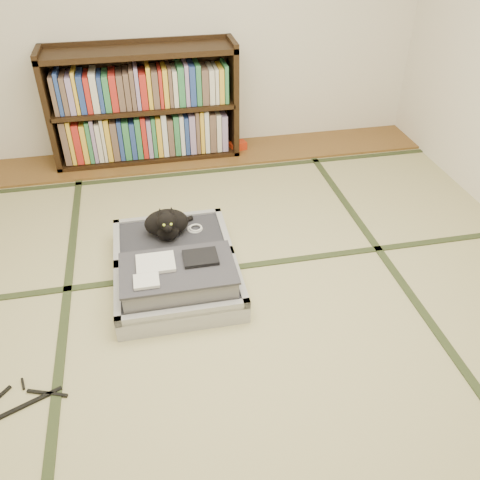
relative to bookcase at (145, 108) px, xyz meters
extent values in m
plane|color=tan|center=(0.41, -2.07, -0.45)|extent=(4.50, 4.50, 0.00)
cube|color=brown|center=(0.41, -0.07, -0.44)|extent=(4.00, 0.50, 0.02)
cube|color=red|center=(0.78, -0.04, -0.40)|extent=(0.17, 0.13, 0.07)
plane|color=silver|center=(0.41, 0.18, 0.75)|extent=(4.00, 0.00, 4.00)
cube|color=#2D381E|center=(-0.59, -2.07, -0.45)|extent=(0.05, 4.50, 0.01)
cube|color=#2D381E|center=(1.41, -2.07, -0.45)|extent=(0.05, 4.50, 0.01)
cube|color=#2D381E|center=(0.41, -1.67, -0.45)|extent=(4.00, 0.05, 0.01)
cube|color=#2D381E|center=(0.41, -0.37, -0.45)|extent=(4.00, 0.05, 0.01)
cube|color=black|center=(-0.75, 0.00, 0.02)|extent=(0.04, 0.35, 0.99)
cube|color=black|center=(0.75, 0.00, 0.02)|extent=(0.04, 0.35, 0.99)
cube|color=black|center=(0.00, 0.00, -0.42)|extent=(1.54, 0.35, 0.04)
cube|color=black|center=(0.00, 0.00, 0.46)|extent=(1.54, 0.35, 0.04)
cube|color=black|center=(0.00, 0.00, 0.02)|extent=(1.47, 0.35, 0.03)
cube|color=black|center=(0.00, 0.17, 0.02)|extent=(1.54, 0.02, 0.99)
cube|color=gray|center=(0.00, -0.02, -0.20)|extent=(1.38, 0.25, 0.42)
cube|color=gray|center=(0.00, -0.02, 0.21)|extent=(1.38, 0.25, 0.37)
cube|color=#A7A7AC|center=(0.06, -1.92, -0.39)|extent=(0.73, 0.48, 0.13)
cube|color=#2B2C33|center=(0.06, -1.92, -0.36)|extent=(0.65, 0.41, 0.09)
cube|color=#A7A7AC|center=(0.06, -2.14, -0.32)|extent=(0.73, 0.04, 0.05)
cube|color=#A7A7AC|center=(0.06, -1.70, -0.32)|extent=(0.73, 0.04, 0.05)
cube|color=#A7A7AC|center=(-0.28, -1.92, -0.32)|extent=(0.04, 0.48, 0.05)
cube|color=#A7A7AC|center=(0.41, -1.92, -0.32)|extent=(0.04, 0.48, 0.05)
cube|color=#A7A7AC|center=(0.06, -1.44, -0.39)|extent=(0.73, 0.48, 0.13)
cube|color=#2B2C33|center=(0.06, -1.44, -0.36)|extent=(0.65, 0.41, 0.09)
cube|color=#A7A7AC|center=(0.06, -1.66, -0.32)|extent=(0.73, 0.04, 0.05)
cube|color=#A7A7AC|center=(0.06, -1.21, -0.32)|extent=(0.73, 0.04, 0.05)
cube|color=#A7A7AC|center=(-0.28, -1.44, -0.32)|extent=(0.04, 0.48, 0.05)
cube|color=#A7A7AC|center=(0.41, -1.44, -0.32)|extent=(0.04, 0.48, 0.05)
cylinder|color=black|center=(0.06, -1.68, -0.32)|extent=(0.65, 0.02, 0.02)
cube|color=gray|center=(0.06, -1.92, -0.27)|extent=(0.62, 0.38, 0.13)
cube|color=#333239|center=(0.06, -1.92, -0.19)|extent=(0.64, 0.40, 0.01)
cube|color=silver|center=(-0.05, -1.87, -0.18)|extent=(0.21, 0.17, 0.02)
cube|color=black|center=(0.20, -1.87, -0.18)|extent=(0.19, 0.16, 0.02)
cube|color=silver|center=(-0.11, -2.02, -0.18)|extent=(0.14, 0.12, 0.02)
cube|color=white|center=(-0.15, -2.15, -0.38)|extent=(0.06, 0.01, 0.04)
cube|color=white|center=(-0.04, -2.15, -0.39)|extent=(0.05, 0.01, 0.03)
cube|color=orange|center=(0.30, -2.15, -0.38)|extent=(0.05, 0.01, 0.03)
cube|color=#197F33|center=(0.24, -2.15, -0.36)|extent=(0.04, 0.01, 0.03)
ellipsoid|color=black|center=(0.04, -1.41, -0.23)|extent=(0.28, 0.18, 0.17)
ellipsoid|color=black|center=(0.04, -1.49, -0.25)|extent=(0.14, 0.10, 0.10)
ellipsoid|color=black|center=(0.04, -1.52, -0.14)|extent=(0.12, 0.11, 0.11)
sphere|color=black|center=(0.04, -1.57, -0.16)|extent=(0.05, 0.05, 0.05)
cone|color=black|center=(0.01, -1.50, -0.08)|extent=(0.04, 0.05, 0.06)
cone|color=black|center=(0.08, -1.50, -0.08)|extent=(0.04, 0.05, 0.06)
sphere|color=#A5BF33|center=(0.02, -1.57, -0.13)|extent=(0.02, 0.02, 0.02)
sphere|color=#A5BF33|center=(0.06, -1.57, -0.13)|extent=(0.02, 0.02, 0.02)
cylinder|color=black|center=(0.14, -1.32, -0.29)|extent=(0.17, 0.10, 0.03)
torus|color=white|center=(0.22, -1.39, -0.31)|extent=(0.10, 0.10, 0.01)
torus|color=white|center=(0.23, -1.40, -0.29)|extent=(0.09, 0.09, 0.01)
cube|color=black|center=(-0.76, -2.50, -0.44)|extent=(0.38, 0.18, 0.01)
cube|color=black|center=(-0.64, -2.43, -0.44)|extent=(0.20, 0.08, 0.01)
cylinder|color=black|center=(-0.76, -2.35, -0.44)|extent=(0.03, 0.07, 0.01)
camera|label=1|loc=(-0.04, -4.13, 1.58)|focal=38.00mm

